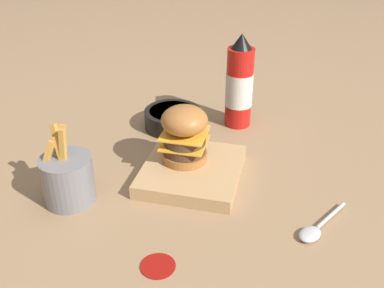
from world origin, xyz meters
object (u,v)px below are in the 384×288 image
at_px(serving_board, 192,171).
at_px(spoon, 314,231).
at_px(fries_basket, 68,178).
at_px(burger, 184,134).
at_px(side_bowl, 173,118).
at_px(ketchup_bottle, 239,85).

distance_m(serving_board, spoon, 0.27).
bearing_deg(fries_basket, spoon, -88.46).
relative_size(serving_board, burger, 1.75).
xyz_separation_m(burger, fries_basket, (-0.15, 0.19, -0.04)).
distance_m(burger, side_bowl, 0.21).
relative_size(ketchup_bottle, side_bowl, 1.66).
distance_m(side_bowl, spoon, 0.47).
xyz_separation_m(ketchup_bottle, fries_basket, (-0.39, 0.26, -0.06)).
bearing_deg(ketchup_bottle, spoon, -152.86).
bearing_deg(serving_board, side_bowl, 26.06).
bearing_deg(burger, ketchup_bottle, -17.25).
xyz_separation_m(serving_board, burger, (0.02, 0.02, 0.07)).
distance_m(serving_board, side_bowl, 0.23).
relative_size(ketchup_bottle, fries_basket, 1.49).
height_order(burger, ketchup_bottle, ketchup_bottle).
bearing_deg(fries_basket, burger, -51.62).
distance_m(burger, spoon, 0.31).
bearing_deg(side_bowl, burger, -156.95).
bearing_deg(spoon, serving_board, -85.08).
bearing_deg(spoon, ketchup_bottle, -122.26).
distance_m(burger, fries_basket, 0.24).
bearing_deg(side_bowl, fries_basket, 161.96).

